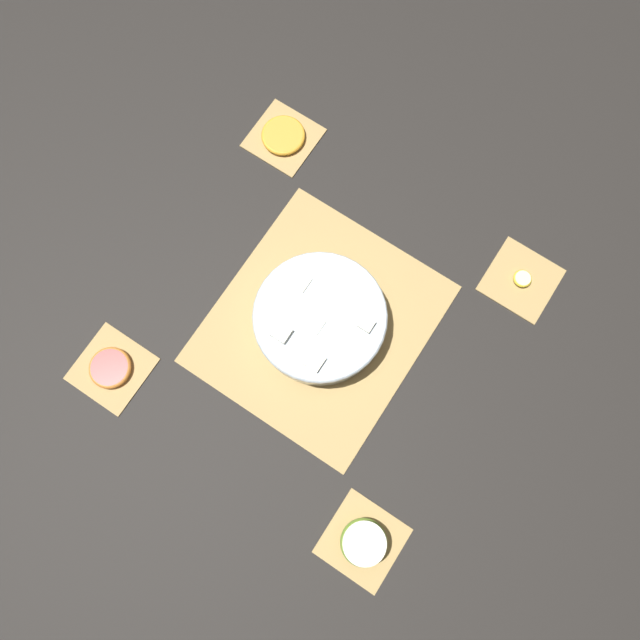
% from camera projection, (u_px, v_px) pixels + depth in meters
% --- Properties ---
extents(ground_plane, '(6.00, 6.00, 0.00)m').
position_uv_depth(ground_plane, '(320.00, 324.00, 1.17)').
color(ground_plane, black).
extents(bamboo_mat_center, '(0.42, 0.37, 0.01)m').
position_uv_depth(bamboo_mat_center, '(320.00, 323.00, 1.17)').
color(bamboo_mat_center, tan).
rests_on(bamboo_mat_center, ground_plane).
extents(coaster_mat_near_left, '(0.13, 0.13, 0.01)m').
position_uv_depth(coaster_mat_near_left, '(363.00, 541.00, 1.08)').
color(coaster_mat_near_left, tan).
rests_on(coaster_mat_near_left, ground_plane).
extents(coaster_mat_near_right, '(0.13, 0.13, 0.01)m').
position_uv_depth(coaster_mat_near_right, '(521.00, 280.00, 1.19)').
color(coaster_mat_near_right, tan).
rests_on(coaster_mat_near_right, ground_plane).
extents(coaster_mat_far_left, '(0.13, 0.13, 0.01)m').
position_uv_depth(coaster_mat_far_left, '(112.00, 369.00, 1.15)').
color(coaster_mat_far_left, tan).
rests_on(coaster_mat_far_left, ground_plane).
extents(coaster_mat_far_right, '(0.13, 0.13, 0.01)m').
position_uv_depth(coaster_mat_far_right, '(283.00, 137.00, 1.26)').
color(coaster_mat_far_right, tan).
rests_on(coaster_mat_far_right, ground_plane).
extents(fruit_salad_bowl, '(0.24, 0.24, 0.07)m').
position_uv_depth(fruit_salad_bowl, '(320.00, 319.00, 1.13)').
color(fruit_salad_bowl, silver).
rests_on(fruit_salad_bowl, bamboo_mat_center).
extents(apple_half, '(0.08, 0.08, 0.04)m').
position_uv_depth(apple_half, '(364.00, 542.00, 1.05)').
color(apple_half, '#7FAD38').
rests_on(apple_half, coaster_mat_near_left).
extents(orange_slice_whole, '(0.09, 0.09, 0.01)m').
position_uv_depth(orange_slice_whole, '(283.00, 135.00, 1.25)').
color(orange_slice_whole, '#F9A338').
rests_on(orange_slice_whole, coaster_mat_far_right).
extents(banana_coin_single, '(0.03, 0.03, 0.01)m').
position_uv_depth(banana_coin_single, '(522.00, 279.00, 1.18)').
color(banana_coin_single, beige).
rests_on(banana_coin_single, coaster_mat_near_right).
extents(grapefruit_slice, '(0.08, 0.08, 0.01)m').
position_uv_depth(grapefruit_slice, '(110.00, 368.00, 1.14)').
color(grapefruit_slice, '#B2231E').
rests_on(grapefruit_slice, coaster_mat_far_left).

